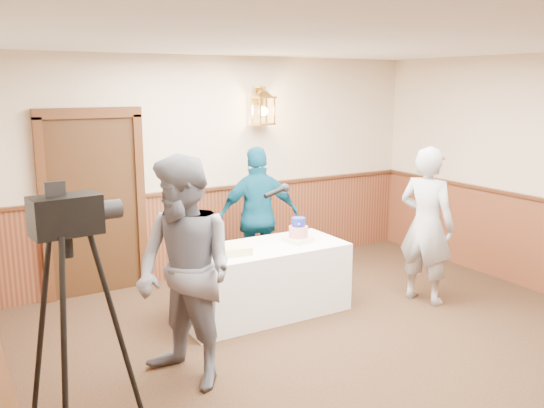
{
  "coord_description": "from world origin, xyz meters",
  "views": [
    {
      "loc": [
        -3.11,
        -3.24,
        2.45
      ],
      "look_at": [
        -0.22,
        1.7,
        1.25
      ],
      "focal_mm": 38.0,
      "sensor_mm": 36.0,
      "label": 1
    }
  ],
  "objects_px": {
    "sheet_cake_yellow": "(230,250)",
    "assistant_p": "(259,217)",
    "tv_camera_rig": "(75,337)",
    "interviewer": "(185,273)",
    "display_table": "(263,280)",
    "baker": "(426,225)",
    "tiered_cake": "(298,232)",
    "sheet_cake_green": "(193,248)"
  },
  "relations": [
    {
      "from": "sheet_cake_yellow",
      "to": "assistant_p",
      "type": "relative_size",
      "value": 0.23
    },
    {
      "from": "tv_camera_rig",
      "to": "interviewer",
      "type": "bearing_deg",
      "value": 17.38
    },
    {
      "from": "tv_camera_rig",
      "to": "display_table",
      "type": "bearing_deg",
      "value": 25.78
    },
    {
      "from": "sheet_cake_yellow",
      "to": "interviewer",
      "type": "relative_size",
      "value": 0.2
    },
    {
      "from": "tv_camera_rig",
      "to": "baker",
      "type": "bearing_deg",
      "value": 4.88
    },
    {
      "from": "interviewer",
      "to": "tv_camera_rig",
      "type": "distance_m",
      "value": 1.06
    },
    {
      "from": "interviewer",
      "to": "tv_camera_rig",
      "type": "bearing_deg",
      "value": -87.08
    },
    {
      "from": "tiered_cake",
      "to": "assistant_p",
      "type": "height_order",
      "value": "assistant_p"
    },
    {
      "from": "interviewer",
      "to": "tv_camera_rig",
      "type": "relative_size",
      "value": 1.09
    },
    {
      "from": "sheet_cake_green",
      "to": "assistant_p",
      "type": "distance_m",
      "value": 1.32
    },
    {
      "from": "tiered_cake",
      "to": "interviewer",
      "type": "height_order",
      "value": "interviewer"
    },
    {
      "from": "sheet_cake_yellow",
      "to": "sheet_cake_green",
      "type": "height_order",
      "value": "same"
    },
    {
      "from": "sheet_cake_yellow",
      "to": "sheet_cake_green",
      "type": "bearing_deg",
      "value": 143.06
    },
    {
      "from": "sheet_cake_green",
      "to": "baker",
      "type": "distance_m",
      "value": 2.62
    },
    {
      "from": "sheet_cake_green",
      "to": "baker",
      "type": "bearing_deg",
      "value": -17.44
    },
    {
      "from": "baker",
      "to": "assistant_p",
      "type": "distance_m",
      "value": 1.98
    },
    {
      "from": "display_table",
      "to": "assistant_p",
      "type": "xyz_separation_m",
      "value": [
        0.42,
        0.84,
        0.48
      ]
    },
    {
      "from": "sheet_cake_green",
      "to": "baker",
      "type": "relative_size",
      "value": 0.19
    },
    {
      "from": "sheet_cake_yellow",
      "to": "assistant_p",
      "type": "distance_m",
      "value": 1.22
    },
    {
      "from": "baker",
      "to": "tiered_cake",
      "type": "bearing_deg",
      "value": 48.8
    },
    {
      "from": "tiered_cake",
      "to": "sheet_cake_yellow",
      "type": "height_order",
      "value": "tiered_cake"
    },
    {
      "from": "tiered_cake",
      "to": "interviewer",
      "type": "relative_size",
      "value": 0.16
    },
    {
      "from": "sheet_cake_green",
      "to": "display_table",
      "type": "bearing_deg",
      "value": -13.97
    },
    {
      "from": "sheet_cake_yellow",
      "to": "sheet_cake_green",
      "type": "distance_m",
      "value": 0.39
    },
    {
      "from": "tv_camera_rig",
      "to": "assistant_p",
      "type": "bearing_deg",
      "value": 33.9
    },
    {
      "from": "tiered_cake",
      "to": "sheet_cake_yellow",
      "type": "relative_size",
      "value": 0.79
    },
    {
      "from": "tiered_cake",
      "to": "baker",
      "type": "bearing_deg",
      "value": -23.37
    },
    {
      "from": "tiered_cake",
      "to": "sheet_cake_green",
      "type": "distance_m",
      "value": 1.18
    },
    {
      "from": "display_table",
      "to": "baker",
      "type": "relative_size",
      "value": 1.01
    },
    {
      "from": "tiered_cake",
      "to": "assistant_p",
      "type": "relative_size",
      "value": 0.18
    },
    {
      "from": "assistant_p",
      "to": "tiered_cake",
      "type": "bearing_deg",
      "value": 105.62
    },
    {
      "from": "interviewer",
      "to": "display_table",
      "type": "bearing_deg",
      "value": 106.85
    },
    {
      "from": "display_table",
      "to": "tiered_cake",
      "type": "relative_size",
      "value": 5.89
    },
    {
      "from": "sheet_cake_green",
      "to": "tv_camera_rig",
      "type": "bearing_deg",
      "value": -133.79
    },
    {
      "from": "sheet_cake_green",
      "to": "assistant_p",
      "type": "xyz_separation_m",
      "value": [
        1.14,
        0.66,
        0.07
      ]
    },
    {
      "from": "tiered_cake",
      "to": "baker",
      "type": "distance_m",
      "value": 1.46
    },
    {
      "from": "sheet_cake_green",
      "to": "interviewer",
      "type": "distance_m",
      "value": 1.28
    },
    {
      "from": "interviewer",
      "to": "sheet_cake_green",
      "type": "bearing_deg",
      "value": 134.05
    },
    {
      "from": "tv_camera_rig",
      "to": "sheet_cake_green",
      "type": "bearing_deg",
      "value": 39.99
    },
    {
      "from": "sheet_cake_yellow",
      "to": "tv_camera_rig",
      "type": "height_order",
      "value": "tv_camera_rig"
    },
    {
      "from": "assistant_p",
      "to": "tv_camera_rig",
      "type": "distance_m",
      "value": 3.46
    },
    {
      "from": "interviewer",
      "to": "tv_camera_rig",
      "type": "xyz_separation_m",
      "value": [
        -0.96,
        -0.42,
        -0.17
      ]
    }
  ]
}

